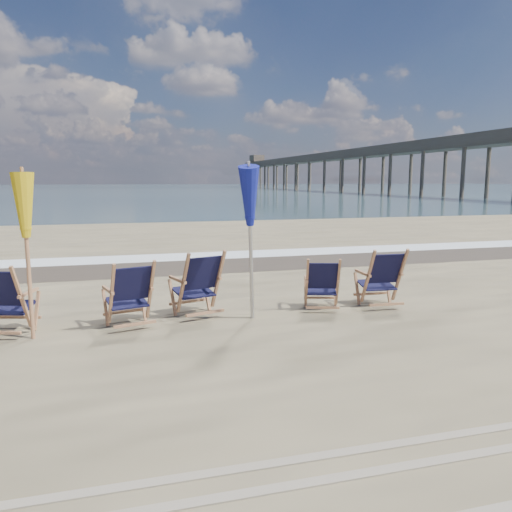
{
  "coord_description": "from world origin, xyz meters",
  "views": [
    {
      "loc": [
        -2.15,
        -5.52,
        2.12
      ],
      "look_at": [
        0.0,
        2.2,
        0.9
      ],
      "focal_mm": 35.0,
      "sensor_mm": 36.0,
      "label": 1
    }
  ],
  "objects_px": {
    "fishing_pier": "(357,165)",
    "beach_chair_1": "(151,293)",
    "beach_chair_0": "(22,301)",
    "beach_chair_3": "(338,285)",
    "beach_chair_4": "(400,278)",
    "umbrella_blue": "(251,201)",
    "umbrella_yellow": "(25,215)",
    "beach_chair_2": "(218,282)"
  },
  "relations": [
    {
      "from": "fishing_pier",
      "to": "beach_chair_1",
      "type": "bearing_deg",
      "value": -118.79
    },
    {
      "from": "beach_chair_0",
      "to": "fishing_pier",
      "type": "distance_m",
      "value": 83.49
    },
    {
      "from": "beach_chair_3",
      "to": "beach_chair_4",
      "type": "height_order",
      "value": "beach_chair_4"
    },
    {
      "from": "beach_chair_4",
      "to": "umbrella_blue",
      "type": "bearing_deg",
      "value": 7.09
    },
    {
      "from": "beach_chair_3",
      "to": "fishing_pier",
      "type": "distance_m",
      "value": 81.19
    },
    {
      "from": "beach_chair_0",
      "to": "beach_chair_1",
      "type": "relative_size",
      "value": 1.02
    },
    {
      "from": "beach_chair_3",
      "to": "umbrella_yellow",
      "type": "xyz_separation_m",
      "value": [
        -4.57,
        -0.15,
        1.23
      ]
    },
    {
      "from": "umbrella_blue",
      "to": "beach_chair_1",
      "type": "bearing_deg",
      "value": 171.11
    },
    {
      "from": "beach_chair_2",
      "to": "umbrella_yellow",
      "type": "distance_m",
      "value": 2.93
    },
    {
      "from": "beach_chair_1",
      "to": "umbrella_yellow",
      "type": "xyz_separation_m",
      "value": [
        -1.59,
        -0.12,
        1.17
      ]
    },
    {
      "from": "beach_chair_1",
      "to": "beach_chair_4",
      "type": "height_order",
      "value": "beach_chair_4"
    },
    {
      "from": "umbrella_blue",
      "to": "beach_chair_2",
      "type": "bearing_deg",
      "value": 124.24
    },
    {
      "from": "beach_chair_4",
      "to": "umbrella_blue",
      "type": "height_order",
      "value": "umbrella_blue"
    },
    {
      "from": "beach_chair_2",
      "to": "beach_chair_4",
      "type": "xyz_separation_m",
      "value": [
        3.01,
        -0.35,
        -0.02
      ]
    },
    {
      "from": "beach_chair_1",
      "to": "beach_chair_4",
      "type": "bearing_deg",
      "value": 165.07
    },
    {
      "from": "beach_chair_0",
      "to": "umbrella_blue",
      "type": "xyz_separation_m",
      "value": [
        3.16,
        -0.15,
        1.31
      ]
    },
    {
      "from": "beach_chair_4",
      "to": "fishing_pier",
      "type": "xyz_separation_m",
      "value": [
        35.65,
        72.31,
        4.14
      ]
    },
    {
      "from": "beach_chair_1",
      "to": "beach_chair_2",
      "type": "bearing_deg",
      "value": -177.24
    },
    {
      "from": "beach_chair_0",
      "to": "beach_chair_1",
      "type": "height_order",
      "value": "beach_chair_0"
    },
    {
      "from": "beach_chair_0",
      "to": "beach_chair_2",
      "type": "bearing_deg",
      "value": -155.05
    },
    {
      "from": "beach_chair_4",
      "to": "umbrella_yellow",
      "type": "xyz_separation_m",
      "value": [
        -5.66,
        -0.1,
        1.16
      ]
    },
    {
      "from": "beach_chair_2",
      "to": "umbrella_yellow",
      "type": "bearing_deg",
      "value": -7.14
    },
    {
      "from": "beach_chair_1",
      "to": "umbrella_blue",
      "type": "distance_m",
      "value": 1.97
    },
    {
      "from": "fishing_pier",
      "to": "beach_chair_2",
      "type": "bearing_deg",
      "value": -118.25
    },
    {
      "from": "beach_chair_1",
      "to": "umbrella_yellow",
      "type": "bearing_deg",
      "value": -10.22
    },
    {
      "from": "beach_chair_3",
      "to": "umbrella_yellow",
      "type": "distance_m",
      "value": 4.73
    },
    {
      "from": "beach_chair_0",
      "to": "beach_chair_2",
      "type": "height_order",
      "value": "beach_chair_2"
    },
    {
      "from": "beach_chair_0",
      "to": "umbrella_yellow",
      "type": "bearing_deg",
      "value": 174.98
    },
    {
      "from": "beach_chair_1",
      "to": "beach_chair_3",
      "type": "xyz_separation_m",
      "value": [
        2.97,
        0.02,
        -0.06
      ]
    },
    {
      "from": "beach_chair_2",
      "to": "beach_chair_3",
      "type": "height_order",
      "value": "beach_chair_2"
    },
    {
      "from": "umbrella_yellow",
      "to": "umbrella_blue",
      "type": "xyz_separation_m",
      "value": [
        3.04,
        -0.1,
        0.15
      ]
    },
    {
      "from": "beach_chair_1",
      "to": "beach_chair_2",
      "type": "height_order",
      "value": "beach_chair_2"
    },
    {
      "from": "umbrella_yellow",
      "to": "umbrella_blue",
      "type": "bearing_deg",
      "value": -1.95
    },
    {
      "from": "beach_chair_2",
      "to": "fishing_pier",
      "type": "height_order",
      "value": "fishing_pier"
    },
    {
      "from": "beach_chair_0",
      "to": "umbrella_blue",
      "type": "bearing_deg",
      "value": -166.14
    },
    {
      "from": "beach_chair_4",
      "to": "beach_chair_3",
      "type": "bearing_deg",
      "value": 0.3
    },
    {
      "from": "beach_chair_2",
      "to": "umbrella_blue",
      "type": "relative_size",
      "value": 0.45
    },
    {
      "from": "beach_chair_0",
      "to": "umbrella_yellow",
      "type": "relative_size",
      "value": 0.47
    },
    {
      "from": "beach_chair_0",
      "to": "beach_chair_4",
      "type": "relative_size",
      "value": 1.0
    },
    {
      "from": "fishing_pier",
      "to": "umbrella_blue",
      "type": "bearing_deg",
      "value": -117.83
    },
    {
      "from": "beach_chair_0",
      "to": "beach_chair_4",
      "type": "distance_m",
      "value": 5.79
    },
    {
      "from": "beach_chair_1",
      "to": "beach_chair_2",
      "type": "relative_size",
      "value": 0.94
    }
  ]
}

